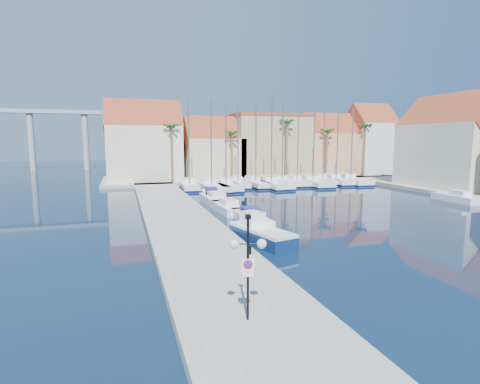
# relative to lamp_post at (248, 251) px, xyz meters

# --- Properties ---
(ground) EXTENTS (260.00, 260.00, 0.00)m
(ground) POSITION_rel_lamp_post_xyz_m (9.33, 5.82, -3.16)
(ground) COLOR black
(ground) RESTS_ON ground
(quay_west) EXTENTS (6.00, 77.00, 0.50)m
(quay_west) POSITION_rel_lamp_post_xyz_m (0.33, 19.32, -2.91)
(quay_west) COLOR gray
(quay_west) RESTS_ON ground
(shore_north) EXTENTS (54.00, 16.00, 0.50)m
(shore_north) POSITION_rel_lamp_post_xyz_m (19.33, 53.82, -2.91)
(shore_north) COLOR gray
(shore_north) RESTS_ON ground
(lamp_post) EXTENTS (1.34, 0.64, 4.06)m
(lamp_post) POSITION_rel_lamp_post_xyz_m (0.00, 0.00, 0.00)
(lamp_post) COLOR black
(lamp_post) RESTS_ON quay_west
(bollard) EXTENTS (0.21, 0.21, 0.53)m
(bollard) POSITION_rel_lamp_post_xyz_m (2.73, 7.70, -2.40)
(bollard) COLOR black
(bollard) RESTS_ON quay_west
(fishing_boat) EXTENTS (3.30, 6.13, 2.04)m
(fishing_boat) POSITION_rel_lamp_post_xyz_m (4.89, 11.69, -2.48)
(fishing_boat) COLOR navy
(fishing_boat) RESTS_ON ground
(motorboat_west_0) EXTENTS (1.96, 5.21, 1.40)m
(motorboat_west_0) POSITION_rel_lamp_post_xyz_m (5.46, 13.09, -2.65)
(motorboat_west_0) COLOR white
(motorboat_west_0) RESTS_ON ground
(motorboat_west_1) EXTENTS (2.13, 5.99, 1.40)m
(motorboat_west_1) POSITION_rel_lamp_post_xyz_m (6.27, 18.18, -2.65)
(motorboat_west_1) COLOR white
(motorboat_west_1) RESTS_ON ground
(motorboat_west_2) EXTENTS (2.25, 6.23, 1.40)m
(motorboat_west_2) POSITION_rel_lamp_post_xyz_m (5.71, 23.44, -2.65)
(motorboat_west_2) COLOR white
(motorboat_west_2) RESTS_ON ground
(motorboat_west_3) EXTENTS (2.34, 7.01, 1.40)m
(motorboat_west_3) POSITION_rel_lamp_post_xyz_m (5.78, 28.82, -2.65)
(motorboat_west_3) COLOR white
(motorboat_west_3) RESTS_ON ground
(motorboat_west_4) EXTENTS (2.29, 5.85, 1.40)m
(motorboat_west_4) POSITION_rel_lamp_post_xyz_m (6.21, 32.82, -2.65)
(motorboat_west_4) COLOR white
(motorboat_west_4) RESTS_ON ground
(motorboat_east_1) EXTENTS (1.85, 5.71, 1.40)m
(motorboat_east_1) POSITION_rel_lamp_post_xyz_m (33.33, 21.40, -2.65)
(motorboat_east_1) COLOR white
(motorboat_east_1) RESTS_ON ground
(sailboat_0) EXTENTS (2.80, 8.67, 13.17)m
(sailboat_0) POSITION_rel_lamp_post_xyz_m (5.06, 42.12, -2.54)
(sailboat_0) COLOR white
(sailboat_0) RESTS_ON ground
(sailboat_1) EXTENTS (3.66, 11.95, 12.86)m
(sailboat_1) POSITION_rel_lamp_post_xyz_m (8.00, 40.90, -2.60)
(sailboat_1) COLOR white
(sailboat_1) RESTS_ON ground
(sailboat_2) EXTENTS (3.67, 11.48, 12.59)m
(sailboat_2) POSITION_rel_lamp_post_xyz_m (10.31, 41.05, -2.59)
(sailboat_2) COLOR white
(sailboat_2) RESTS_ON ground
(sailboat_3) EXTENTS (2.78, 8.79, 12.73)m
(sailboat_3) POSITION_rel_lamp_post_xyz_m (12.68, 42.67, -2.55)
(sailboat_3) COLOR white
(sailboat_3) RESTS_ON ground
(sailboat_4) EXTENTS (2.64, 9.21, 12.53)m
(sailboat_4) POSITION_rel_lamp_post_xyz_m (15.33, 42.07, -2.56)
(sailboat_4) COLOR white
(sailboat_4) RESTS_ON ground
(sailboat_5) EXTENTS (3.38, 11.82, 14.02)m
(sailboat_5) POSITION_rel_lamp_post_xyz_m (17.47, 41.13, -2.58)
(sailboat_5) COLOR white
(sailboat_5) RESTS_ON ground
(sailboat_6) EXTENTS (2.59, 9.22, 12.65)m
(sailboat_6) POSITION_rel_lamp_post_xyz_m (19.94, 42.40, -2.56)
(sailboat_6) COLOR white
(sailboat_6) RESTS_ON ground
(sailboat_7) EXTENTS (2.62, 8.69, 11.31)m
(sailboat_7) POSITION_rel_lamp_post_xyz_m (22.46, 42.05, -2.57)
(sailboat_7) COLOR white
(sailboat_7) RESTS_ON ground
(sailboat_8) EXTENTS (3.84, 11.55, 12.69)m
(sailboat_8) POSITION_rel_lamp_post_xyz_m (24.79, 41.21, -2.59)
(sailboat_8) COLOR white
(sailboat_8) RESTS_ON ground
(sailboat_9) EXTENTS (2.58, 8.44, 13.51)m
(sailboat_9) POSITION_rel_lamp_post_xyz_m (27.51, 42.84, -2.53)
(sailboat_9) COLOR white
(sailboat_9) RESTS_ON ground
(sailboat_10) EXTENTS (3.41, 10.20, 12.83)m
(sailboat_10) POSITION_rel_lamp_post_xyz_m (29.66, 42.17, -2.57)
(sailboat_10) COLOR white
(sailboat_10) RESTS_ON ground
(sailboat_11) EXTENTS (3.78, 11.27, 12.39)m
(sailboat_11) POSITION_rel_lamp_post_xyz_m (32.09, 41.73, -2.59)
(sailboat_11) COLOR white
(sailboat_11) RESTS_ON ground
(building_0) EXTENTS (12.30, 9.00, 13.50)m
(building_0) POSITION_rel_lamp_post_xyz_m (-0.67, 52.82, 3.36)
(building_0) COLOR #EBE3C5
(building_0) RESTS_ON shore_north
(building_1) EXTENTS (10.30, 8.00, 11.00)m
(building_1) POSITION_rel_lamp_post_xyz_m (11.33, 52.82, 2.13)
(building_1) COLOR #C8B78D
(building_1) RESTS_ON shore_north
(building_2) EXTENTS (14.20, 10.20, 11.50)m
(building_2) POSITION_rel_lamp_post_xyz_m (22.33, 53.82, 3.10)
(building_2) COLOR #9F8A62
(building_2) RESTS_ON shore_north
(building_3) EXTENTS (10.30, 8.00, 12.00)m
(building_3) POSITION_rel_lamp_post_xyz_m (34.33, 52.82, 2.70)
(building_3) COLOR tan
(building_3) RESTS_ON shore_north
(building_4) EXTENTS (8.30, 8.00, 14.00)m
(building_4) POSITION_rel_lamp_post_xyz_m (43.33, 51.82, 3.80)
(building_4) COLOR silver
(building_4) RESTS_ON shore_north
(building_6) EXTENTS (9.00, 14.30, 13.50)m
(building_6) POSITION_rel_lamp_post_xyz_m (41.33, 29.82, 3.36)
(building_6) COLOR #EBE3C5
(building_6) RESTS_ON shore_east
(palm_0) EXTENTS (2.60, 2.60, 10.15)m
(palm_0) POSITION_rel_lamp_post_xyz_m (3.33, 47.82, 5.92)
(palm_0) COLOR brown
(palm_0) RESTS_ON shore_north
(palm_1) EXTENTS (2.60, 2.60, 9.15)m
(palm_1) POSITION_rel_lamp_post_xyz_m (13.33, 47.82, 4.97)
(palm_1) COLOR brown
(palm_1) RESTS_ON shore_north
(palm_2) EXTENTS (2.60, 2.60, 11.15)m
(palm_2) POSITION_rel_lamp_post_xyz_m (23.33, 47.82, 6.85)
(palm_2) COLOR brown
(palm_2) RESTS_ON shore_north
(palm_3) EXTENTS (2.60, 2.60, 9.65)m
(palm_3) POSITION_rel_lamp_post_xyz_m (31.33, 47.82, 5.45)
(palm_3) COLOR brown
(palm_3) RESTS_ON shore_north
(palm_4) EXTENTS (2.60, 2.60, 10.65)m
(palm_4) POSITION_rel_lamp_post_xyz_m (39.33, 47.82, 6.39)
(palm_4) COLOR brown
(palm_4) RESTS_ON shore_north
(viaduct) EXTENTS (48.00, 2.20, 14.45)m
(viaduct) POSITION_rel_lamp_post_xyz_m (-29.74, 87.82, 7.09)
(viaduct) COLOR #9E9E99
(viaduct) RESTS_ON ground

